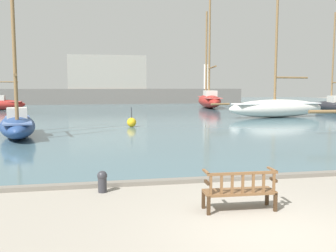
{
  "coord_description": "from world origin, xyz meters",
  "views": [
    {
      "loc": [
        -3.25,
        -6.47,
        2.76
      ],
      "look_at": [
        -0.06,
        10.0,
        1.0
      ],
      "focal_mm": 40.0,
      "sensor_mm": 36.0,
      "label": 1
    }
  ],
  "objects": [
    {
      "name": "sailboat_mid_port",
      "position": [
        11.2,
        40.11,
        1.23
      ],
      "size": [
        4.25,
        11.18,
        15.02
      ],
      "color": "maroon",
      "rests_on": "harbor_water"
    },
    {
      "name": "sailboat_nearest_starboard",
      "position": [
        21.74,
        29.67,
        0.82
      ],
      "size": [
        2.99,
        7.72,
        10.51
      ],
      "color": "black",
      "rests_on": "harbor_water"
    },
    {
      "name": "harbor_water",
      "position": [
        0.0,
        44.0,
        0.04
      ],
      "size": [
        100.0,
        80.0,
        0.08
      ],
      "primitive_type": "cube",
      "color": "#476670",
      "rests_on": "ground"
    },
    {
      "name": "park_bench",
      "position": [
        -0.13,
        1.23,
        0.47
      ],
      "size": [
        1.62,
        0.58,
        0.92
      ],
      "color": "#3D2A19",
      "rests_on": "ground"
    },
    {
      "name": "sailboat_outer_port",
      "position": [
        12.39,
        23.98,
        0.98
      ],
      "size": [
        11.05,
        3.28,
        12.05
      ],
      "color": "silver",
      "rests_on": "harbor_water"
    },
    {
      "name": "mooring_bollard",
      "position": [
        -3.12,
        3.29,
        0.32
      ],
      "size": [
        0.26,
        0.26,
        0.57
      ],
      "color": "#2D2D33",
      "rests_on": "ground"
    },
    {
      "name": "sailboat_nearest_port",
      "position": [
        -7.38,
        14.6,
        0.89
      ],
      "size": [
        2.94,
        6.58,
        9.13
      ],
      "color": "navy",
      "rests_on": "harbor_water"
    },
    {
      "name": "ground_plane",
      "position": [
        0.0,
        0.0,
        0.0
      ],
      "size": [
        160.0,
        160.0,
        0.0
      ],
      "primitive_type": "plane",
      "color": "gray"
    },
    {
      "name": "quay_edge_kerb",
      "position": [
        0.0,
        3.85,
        0.06
      ],
      "size": [
        40.0,
        0.3,
        0.12
      ],
      "primitive_type": "cube",
      "color": "slate",
      "rests_on": "ground"
    },
    {
      "name": "far_breakwater",
      "position": [
        -0.3,
        52.84,
        2.54
      ],
      "size": [
        40.49,
        2.4,
        7.61
      ],
      "color": "#66605B",
      "rests_on": "ground"
    },
    {
      "name": "channel_buoy",
      "position": [
        -0.91,
        18.5,
        0.4
      ],
      "size": [
        0.62,
        0.62,
        1.32
      ],
      "color": "gold",
      "rests_on": "harbor_water"
    }
  ]
}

